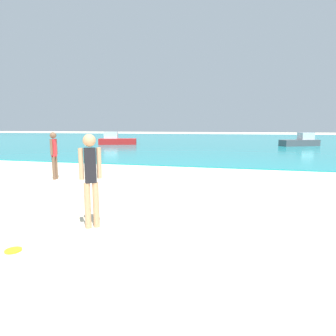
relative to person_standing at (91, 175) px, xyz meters
The scene contains 6 objects.
water 38.35m from the person_standing, 88.44° to the left, with size 160.00×60.00×0.06m, color teal.
person_standing is the anchor object (origin of this frame).
frisbee 1.71m from the person_standing, 118.13° to the right, with size 0.24×0.24×0.03m, color yellow.
person_distant 5.60m from the person_standing, 132.76° to the left, with size 0.23×0.39×1.70m.
boat_near 26.09m from the person_standing, 71.55° to the left, with size 3.85×2.80×1.27m.
boat_far 24.48m from the person_standing, 113.72° to the left, with size 4.01×2.35×1.30m.
Camera 1 is at (1.61, -0.32, 1.88)m, focal length 30.05 mm.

